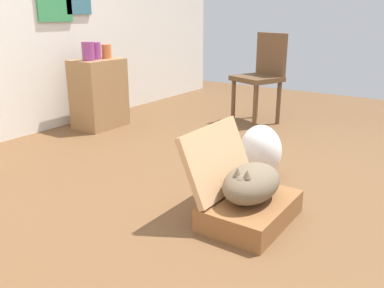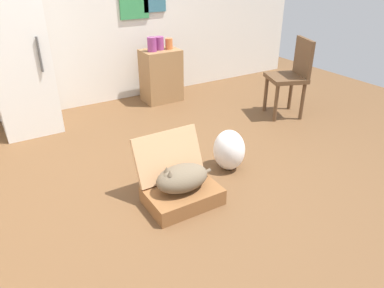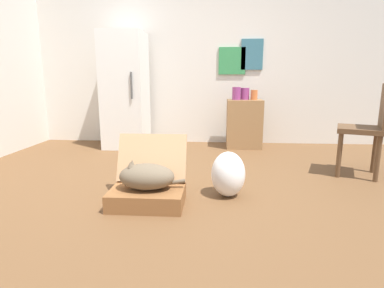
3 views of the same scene
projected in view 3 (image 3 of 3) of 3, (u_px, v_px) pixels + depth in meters
name	position (u px, v px, depth m)	size (l,w,h in m)	color
ground_plane	(180.00, 190.00, 2.75)	(7.68, 7.68, 0.00)	brown
wall_back	(196.00, 57.00, 4.69)	(6.40, 0.15, 2.60)	silver
suitcase_base	(147.00, 197.00, 2.42)	(0.57, 0.40, 0.13)	brown
suitcase_lid	(152.00, 158.00, 2.58)	(0.57, 0.40, 0.04)	tan
cat	(146.00, 176.00, 2.38)	(0.51, 0.28, 0.22)	brown
plastic_bag_white	(228.00, 174.00, 2.59)	(0.28, 0.30, 0.38)	white
refrigerator	(125.00, 91.00, 4.41)	(0.59, 0.62, 1.62)	silver
side_table	(244.00, 124.00, 4.43)	(0.49, 0.36, 0.69)	olive
vase_tall	(236.00, 93.00, 4.33)	(0.12, 0.12, 0.18)	#8C387A
vase_short	(254.00, 95.00, 4.32)	(0.10, 0.10, 0.14)	#CC6B38
vase_round	(245.00, 94.00, 4.36)	(0.12, 0.12, 0.16)	#8C387A
chair	(368.00, 126.00, 3.07)	(0.54, 0.54, 0.93)	brown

